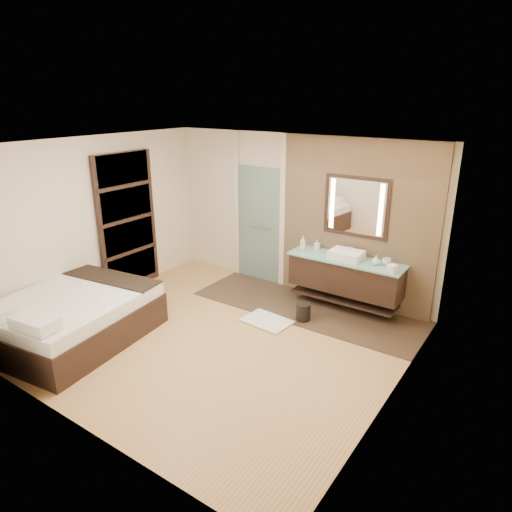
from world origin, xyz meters
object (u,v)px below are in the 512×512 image
Objects in this scene: vanity at (345,275)px; mirror_unit at (356,207)px; bed at (73,318)px; waste_bin at (303,312)px.

mirror_unit is at bearing 90.00° from vanity.
bed reaches higher than waste_bin.
mirror_unit is 1.83m from waste_bin.
bed is at bearing -135.89° from waste_bin.
mirror_unit is at bearing 70.95° from waste_bin.
mirror_unit is 0.46× the size of bed.
vanity reaches higher than waste_bin.
waste_bin is at bearing -114.55° from vanity.
vanity is 4.13m from bed.
vanity is at bearing -90.00° from mirror_unit.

